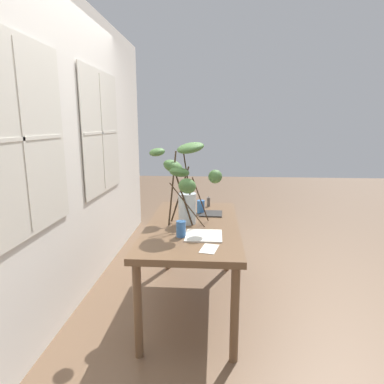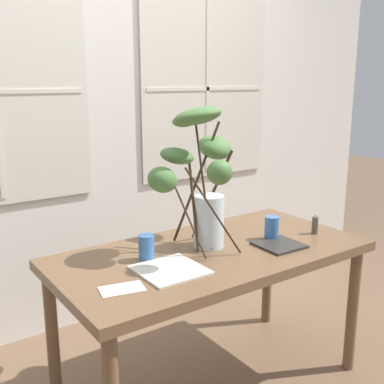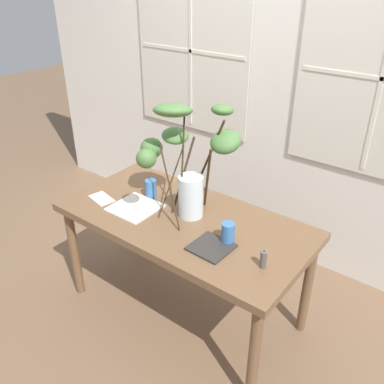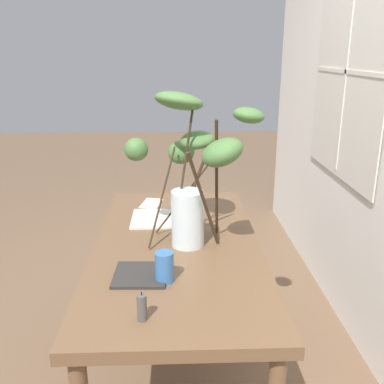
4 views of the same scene
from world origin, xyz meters
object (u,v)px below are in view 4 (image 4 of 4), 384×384
Objects in this scene: dining_table at (178,258)px; plate_square_left at (158,218)px; drinking_glass_blue_left at (190,207)px; pillar_candle at (142,308)px; plate_square_right at (141,275)px; drinking_glass_blue_right at (165,267)px; vase_with_branches at (191,166)px.

dining_table is 0.33m from plate_square_left.
drinking_glass_blue_left is 0.44× the size of plate_square_left.
plate_square_right is at bearing -174.35° from pillar_candle.
drinking_glass_blue_right reaches higher than drinking_glass_blue_left.
drinking_glass_blue_left reaches higher than pillar_candle.
plate_square_right is (0.30, -0.15, 0.08)m from dining_table.
drinking_glass_blue_left is 0.93m from pillar_candle.
pillar_candle reaches higher than dining_table.
vase_with_branches reaches higher than drinking_glass_blue_left.
dining_table is 2.15× the size of vase_with_branches.
drinking_glass_blue_right reaches higher than plate_square_left.
drinking_glass_blue_right is 0.12m from plate_square_right.
plate_square_left is 1.32× the size of plate_square_right.
drinking_glass_blue_left is 0.58× the size of plate_square_right.
vase_with_branches is 0.52m from plate_square_right.
plate_square_left is (-0.28, -0.17, -0.35)m from vase_with_branches.
pillar_candle is (0.89, -0.02, 0.04)m from plate_square_left.
vase_with_branches is 0.71m from pillar_candle.
drinking_glass_blue_left is at bearing 96.17° from plate_square_left.
pillar_candle reaches higher than plate_square_right.
plate_square_left reaches higher than dining_table.
drinking_glass_blue_right is (0.34, -0.05, 0.14)m from dining_table.
drinking_glass_blue_left is (-0.32, 0.07, 0.14)m from dining_table.
vase_with_branches reaches higher than plate_square_right.
vase_with_branches reaches higher than pillar_candle.
dining_table is at bearing 18.45° from plate_square_left.
dining_table is 0.34m from plate_square_right.
dining_table is 0.61m from pillar_candle.
pillar_candle is (0.25, -0.07, -0.01)m from drinking_glass_blue_right.
drinking_glass_blue_right is at bearing -17.42° from vase_with_branches.
dining_table is at bearing -69.66° from vase_with_branches.
vase_with_branches is at bearing 110.34° from dining_table.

